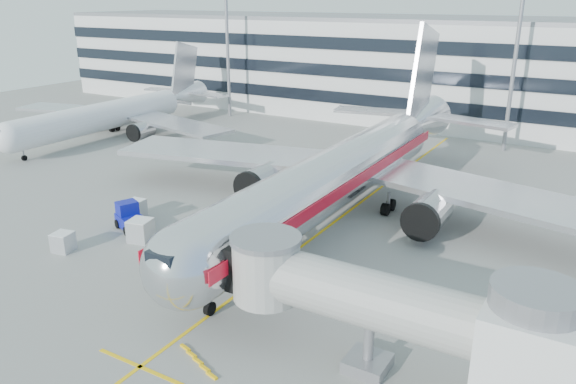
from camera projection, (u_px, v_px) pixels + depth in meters
The scene contains 15 objects.
ground at pixel (278, 264), 41.24m from camera, with size 180.00×180.00×0.00m, color gray.
lead_in_line at pixel (337, 220), 49.37m from camera, with size 0.25×70.00×0.01m, color yellow.
stop_bar at pixel (140, 367), 29.87m from camera, with size 6.00×0.25×0.01m, color yellow.
main_jet at pixel (347, 169), 49.37m from camera, with size 50.95×48.70×16.06m.
jet_bridge at pixel (402, 314), 27.62m from camera, with size 17.80×4.50×7.00m.
terminal at pixel (475, 71), 85.75m from camera, with size 150.00×24.25×15.60m.
light_mast_west at pixel (227, 22), 87.24m from camera, with size 2.40×1.20×25.45m.
light_mast_centre at pixel (519, 30), 66.61m from camera, with size 2.40×1.20×25.45m.
second_jet at pixel (116, 113), 78.15m from camera, with size 38.21×36.52×12.04m.
belt_loader at pixel (263, 226), 46.36m from camera, with size 5.29×2.35×2.49m.
baggage_tug at pixel (130, 218), 47.28m from camera, with size 3.49×2.87×2.29m.
cargo_container_left at pixel (141, 230), 44.97m from camera, with size 2.02×2.02×1.80m.
cargo_container_right at pixel (136, 208), 50.08m from camera, with size 1.54×1.54×1.52m.
cargo_container_front at pixel (63, 242), 43.20m from camera, with size 1.67×1.67×1.50m.
ramp_worker at pixel (139, 230), 45.29m from camera, with size 0.60×0.39×1.65m, color #BEEE19.
Camera 1 is at (19.56, -31.60, 18.68)m, focal length 35.00 mm.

